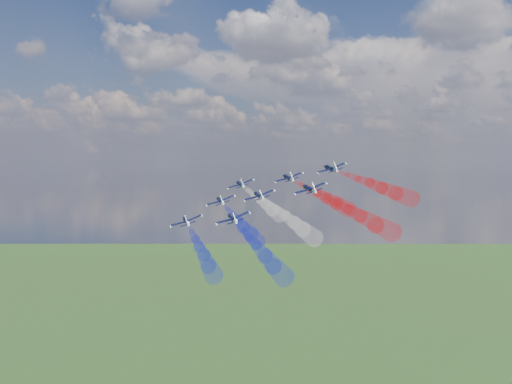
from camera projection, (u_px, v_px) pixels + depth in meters
The scene contains 16 objects.
jet_lead at pixel (240, 184), 188.84m from camera, with size 9.59×11.99×3.20m, color black, non-canonical shape.
trail_lead at pixel (260, 199), 163.02m from camera, with size 4.00×43.36×4.00m, color white, non-canonical shape.
jet_inner_left at pixel (220, 201), 174.53m from camera, with size 9.59×11.99×3.20m, color black, non-canonical shape.
trail_inner_left at pixel (238, 220), 148.71m from camera, with size 4.00×43.36×4.00m, color #1723CB, non-canonical shape.
jet_inner_right at pixel (288, 178), 176.55m from camera, with size 9.59×11.99×3.20m, color black, non-canonical shape.
trail_inner_right at pixel (317, 193), 150.74m from camera, with size 4.00×43.36×4.00m, color red, non-canonical shape.
jet_outer_left at pixel (186, 221), 159.13m from camera, with size 9.59×11.99×3.20m, color black, non-canonical shape.
trail_outer_left at pixel (199, 247), 133.31m from camera, with size 4.00×43.36×4.00m, color #1723CB, non-canonical shape.
jet_center_third at pixel (259, 196), 163.02m from camera, with size 9.59×11.99×3.20m, color black, non-canonical shape.
trail_center_third at pixel (285, 216), 137.21m from camera, with size 4.00×43.36×4.00m, color white, non-canonical shape.
jet_outer_right at pixel (331, 169), 167.72m from camera, with size 9.59×11.99×3.20m, color black, non-canonical shape.
trail_outer_right at pixel (369, 183), 141.91m from camera, with size 4.00×43.36×4.00m, color red, non-canonical shape.
jet_rear_left at pixel (233, 218), 148.26m from camera, with size 9.59×11.99×3.20m, color black, non-canonical shape.
trail_rear_left at pixel (257, 246), 122.44m from camera, with size 4.00×43.36×4.00m, color #1723CB, non-canonical shape.
jet_rear_right at pixel (310, 189), 152.91m from camera, with size 9.59×11.99×3.20m, color black, non-canonical shape.
trail_rear_right at pixel (348, 209), 127.09m from camera, with size 4.00×43.36×4.00m, color red, non-canonical shape.
Camera 1 is at (67.52, -124.17, 143.69)m, focal length 39.78 mm.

